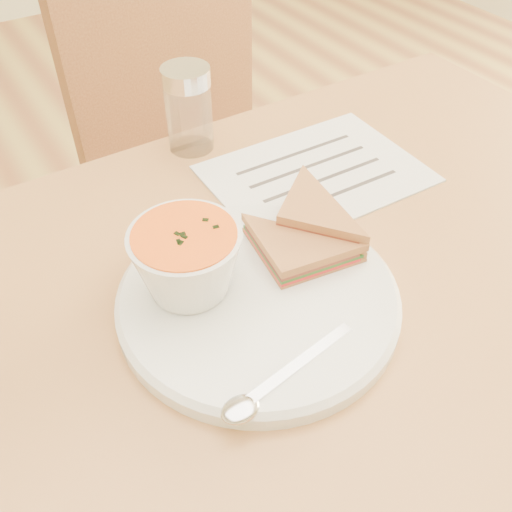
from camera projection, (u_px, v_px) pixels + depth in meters
dining_table at (313, 431)px, 0.91m from camera, size 1.00×0.70×0.75m
chair_far at (233, 181)px, 1.18m from camera, size 0.52×0.52×1.01m
plate at (258, 299)px, 0.60m from camera, size 0.30×0.30×0.02m
soup_bowl at (187, 264)px, 0.58m from camera, size 0.13×0.13×0.08m
sandwich_half_a at (281, 284)px, 0.59m from camera, size 0.12×0.12×0.03m
sandwich_half_b at (276, 227)px, 0.63m from camera, size 0.15×0.15×0.03m
spoon at (286, 374)px, 0.52m from camera, size 0.19×0.07×0.01m
paper_menu at (316, 174)px, 0.78m from camera, size 0.29×0.21×0.00m
condiment_shaker at (189, 109)px, 0.79m from camera, size 0.08×0.08×0.12m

